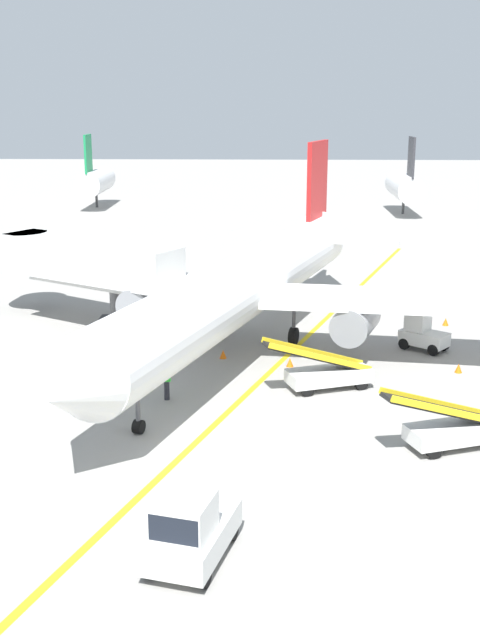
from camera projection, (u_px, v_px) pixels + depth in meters
ground_plane at (218, 453)px, 29.93m from camera, size 300.00×300.00×0.00m
taxi_line_yellow at (237, 404)px, 34.73m from camera, size 26.30×75.75×0.01m
airliner at (246, 285)px, 41.63m from camera, size 27.59×34.32×10.10m
jet_bridge at (73, 260)px, 47.43m from camera, size 12.25×8.83×4.85m
pushback_tug at (190, 530)px, 22.66m from camera, size 2.76×3.97×2.20m
baggage_tug_near_wing at (422, 332)px, 42.06m from camera, size 2.69×2.51×2.10m
belt_loader_forward_hold at (327, 372)px, 36.39m from camera, size 5.13×2.87×2.59m
belt_loader_aft_hold at (454, 428)px, 30.21m from camera, size 5.13×2.87×2.59m
ground_crew_marshaller at (167, 380)px, 35.00m from camera, size 0.36×0.24×1.70m
safety_cone_nose_left at (446, 322)px, 46.71m from camera, size 0.36×0.36×0.44m
safety_cone_nose_right at (290, 362)px, 39.53m from camera, size 0.36×0.36×0.44m
safety_cone_wingtip_left at (189, 320)px, 47.17m from camera, size 0.36×0.36×0.44m
safety_cone_wingtip_right at (459, 368)px, 38.66m from camera, size 0.36×0.36×0.44m
safety_cone_tail_area at (223, 354)px, 40.80m from camera, size 0.36×0.36×0.44m
distant_aircraft_far_left at (95, 181)px, 96.79m from camera, size 3.00×10.10×8.80m
distant_aircraft_mid_left at (404, 186)px, 91.13m from camera, size 3.00×10.10×8.80m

